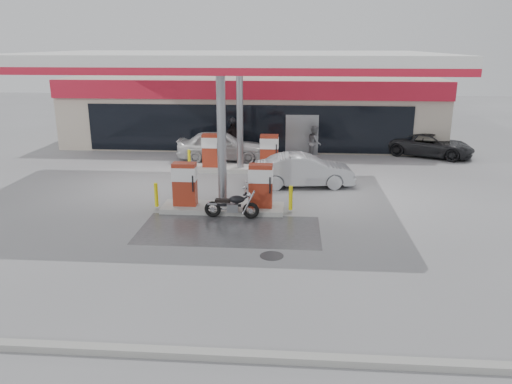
% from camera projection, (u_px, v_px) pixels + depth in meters
% --- Properties ---
extents(ground, '(90.00, 90.00, 0.00)m').
position_uv_depth(ground, '(215.00, 229.00, 16.61)').
color(ground, gray).
rests_on(ground, ground).
extents(wet_patch, '(6.00, 3.00, 0.00)m').
position_uv_depth(wet_patch, '(230.00, 230.00, 16.58)').
color(wet_patch, '#4C4C4F').
rests_on(wet_patch, ground).
extents(drain_cover, '(0.70, 0.70, 0.01)m').
position_uv_depth(drain_cover, '(272.00, 256.00, 14.55)').
color(drain_cover, '#38383A').
rests_on(drain_cover, ground).
extents(kerb, '(28.00, 0.25, 0.15)m').
position_uv_depth(kerb, '(160.00, 352.00, 9.91)').
color(kerb, gray).
rests_on(kerb, ground).
extents(store_building, '(22.00, 8.22, 4.00)m').
position_uv_depth(store_building, '(254.00, 108.00, 31.25)').
color(store_building, '#B3A796').
rests_on(store_building, ground).
extents(canopy, '(16.00, 10.02, 5.51)m').
position_uv_depth(canopy, '(231.00, 61.00, 19.87)').
color(canopy, silver).
rests_on(canopy, ground).
extents(pump_island_near, '(5.14, 1.30, 1.78)m').
position_uv_depth(pump_island_near, '(223.00, 192.00, 18.32)').
color(pump_island_near, '#9E9E99').
rests_on(pump_island_near, ground).
extents(pump_island_far, '(5.14, 1.30, 1.78)m').
position_uv_depth(pump_island_far, '(240.00, 156.00, 24.05)').
color(pump_island_far, '#9E9E99').
rests_on(pump_island_far, ground).
extents(parked_motorcycle, '(1.96, 0.75, 1.01)m').
position_uv_depth(parked_motorcycle, '(233.00, 206.00, 17.60)').
color(parked_motorcycle, black).
rests_on(parked_motorcycle, ground).
extents(sedan_white, '(4.66, 2.06, 1.56)m').
position_uv_depth(sedan_white, '(221.00, 146.00, 26.22)').
color(sedan_white, silver).
rests_on(sedan_white, ground).
extents(attendant, '(0.73, 0.91, 1.79)m').
position_uv_depth(attendant, '(314.00, 143.00, 26.40)').
color(attendant, slate).
rests_on(attendant, ground).
extents(hatchback_silver, '(4.39, 1.97, 1.40)m').
position_uv_depth(hatchback_silver, '(304.00, 170.00, 21.45)').
color(hatchback_silver, '#A8AAB0').
rests_on(hatchback_silver, ground).
extents(parked_car_left, '(4.15, 2.90, 1.12)m').
position_uv_depth(parked_car_left, '(97.00, 135.00, 30.52)').
color(parked_car_left, '#450F0F').
rests_on(parked_car_left, ground).
extents(parked_car_right, '(4.95, 3.72, 1.25)m').
position_uv_depth(parked_car_right, '(430.00, 145.00, 27.15)').
color(parked_car_right, '#232326').
rests_on(parked_car_right, ground).
extents(biker_walking, '(1.21, 1.13, 2.00)m').
position_uv_depth(biker_walking, '(233.00, 139.00, 26.92)').
color(biker_walking, black).
rests_on(biker_walking, ground).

